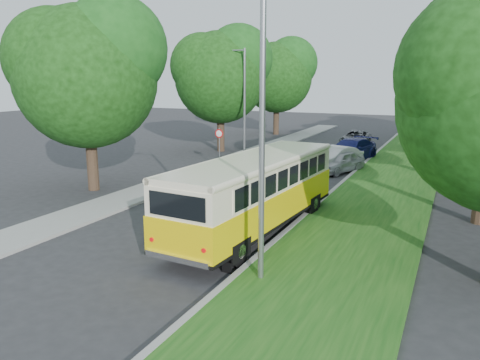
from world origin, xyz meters
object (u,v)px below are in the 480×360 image
at_px(car_white, 333,159).
at_px(car_grey, 355,138).
at_px(vintage_bus, 255,194).
at_px(car_silver, 339,162).
at_px(lamppost_far, 243,99).
at_px(car_blue, 350,150).
at_px(lamppost_near, 259,124).

distance_m(car_white, car_grey, 11.44).
bearing_deg(car_grey, vintage_bus, -88.50).
bearing_deg(car_grey, car_white, -86.59).
bearing_deg(car_silver, lamppost_far, -176.58).
xyz_separation_m(lamppost_far, car_white, (6.92, -1.99, -3.38)).
bearing_deg(car_grey, car_blue, -82.54).
height_order(car_silver, car_grey, car_silver).
xyz_separation_m(vintage_bus, car_white, (-0.25, 12.63, -0.68)).
height_order(car_silver, car_white, car_white).
bearing_deg(car_silver, car_white, 161.37).
bearing_deg(vintage_bus, lamppost_near, -61.61).
relative_size(lamppost_near, vintage_bus, 0.84).
distance_m(vintage_bus, car_silver, 12.28).
relative_size(vintage_bus, car_silver, 2.50).
xyz_separation_m(vintage_bus, car_grey, (-1.21, 24.03, -0.79)).
bearing_deg(lamppost_near, lamppost_far, 115.71).
distance_m(lamppost_near, car_silver, 16.63).
xyz_separation_m(lamppost_far, car_blue, (7.12, 2.04, -3.38)).
xyz_separation_m(lamppost_far, vintage_bus, (7.17, -14.62, -2.70)).
bearing_deg(car_white, car_blue, 108.32).
height_order(lamppost_near, vintage_bus, lamppost_near).
distance_m(lamppost_far, car_blue, 8.14).
bearing_deg(car_blue, vintage_bus, -74.47).
bearing_deg(lamppost_far, car_silver, -17.76).
distance_m(lamppost_near, car_white, 17.03).
distance_m(vintage_bus, car_grey, 24.07).
bearing_deg(car_white, car_grey, 115.85).
relative_size(car_blue, car_grey, 1.14).
bearing_deg(car_blue, car_silver, -71.34).
bearing_deg(lamppost_far, lamppost_near, -64.29).
xyz_separation_m(vintage_bus, car_blue, (-0.06, 16.65, -0.68)).
xyz_separation_m(lamppost_near, vintage_bus, (-1.73, 3.88, -2.96)).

